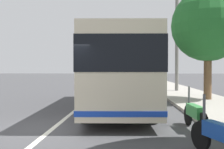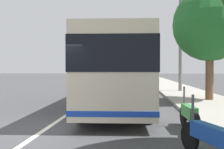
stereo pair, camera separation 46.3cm
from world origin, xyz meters
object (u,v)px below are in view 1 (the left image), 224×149
Objects in this scene: coach_bus at (118,69)px; roadside_tree_mid_block at (208,25)px; motorcycle_mid_row at (195,114)px; car_behind_bus at (122,75)px; utility_pole at (177,40)px; car_oncoming at (101,75)px.

roadside_tree_mid_block reaches higher than coach_bus.
car_behind_bus is at bearing 0.60° from motorcycle_mid_row.
utility_pole is (13.15, -1.99, 3.67)m from motorcycle_mid_row.
car_behind_bus is 0.57× the size of utility_pole.
car_behind_bus is at bearing -2.01° from coach_bus.
roadside_tree_mid_block is (2.76, -4.99, 2.46)m from coach_bus.
coach_bus is 37.78m from car_behind_bus.
car_oncoming reaches higher than car_behind_bus.
coach_bus is 2.23× the size of car_behind_bus.
car_behind_bus is at bearing 98.04° from car_oncoming.
motorcycle_mid_row is at bearing 160.26° from roadside_tree_mid_block.
roadside_tree_mid_block is at bearing 18.86° from car_oncoming.
car_behind_bus is 0.74× the size of roadside_tree_mid_block.
coach_bus reaches higher than car_oncoming.
motorcycle_mid_row is 42.36m from car_oncoming.
roadside_tree_mid_block reaches higher than motorcycle_mid_row.
motorcycle_mid_row is at bearing 13.01° from car_oncoming.
car_behind_bus is (37.76, 0.33, -1.16)m from coach_bus.
utility_pole is at bearing -29.22° from coach_bus.
motorcycle_mid_row is at bearing -171.67° from car_behind_bus.
car_oncoming is at bearing 98.80° from car_behind_bus.
roadside_tree_mid_block is (-34.99, -5.31, 3.61)m from car_behind_bus.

